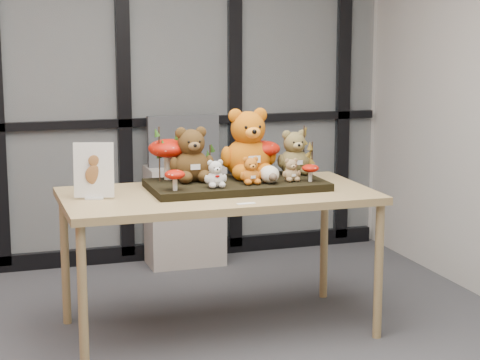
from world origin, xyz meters
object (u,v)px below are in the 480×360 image
object	(u,v)px
bear_tan_back	(294,150)
bear_beige_small	(291,169)
mushroom_front_right	(310,172)
bear_small_yellow	(251,169)
bear_brown_medium	(191,151)
bear_white_bow	(215,172)
monitor	(183,141)
display_table	(218,203)
plush_cream_hedgehog	(269,173)
mushroom_back_right	(263,157)
bear_pooh_yellow	(248,139)
diorama_tray	(236,185)
mushroom_front_left	(175,179)
cabinet	(185,215)
mushroom_back_left	(169,157)
sign_holder	(94,173)

from	to	relation	value
bear_tan_back	bear_beige_small	xyz separation A→B (m)	(-0.11, -0.22, -0.07)
mushroom_front_right	bear_beige_small	bearing A→B (deg)	157.79
bear_tan_back	bear_small_yellow	world-z (taller)	bear_tan_back
bear_beige_small	bear_brown_medium	bearing A→B (deg)	161.11
bear_white_bow	monitor	size ratio (longest dim) A/B	0.32
bear_tan_back	bear_brown_medium	bearing A→B (deg)	-176.99
monitor	bear_brown_medium	bearing A→B (deg)	-102.47
display_table	plush_cream_hedgehog	bearing A→B (deg)	-9.29
display_table	mushroom_back_right	size ratio (longest dim) A/B	7.55
plush_cream_hedgehog	mushroom_back_right	distance (m)	0.25
bear_pooh_yellow	display_table	bearing A→B (deg)	-143.28
display_table	bear_beige_small	xyz separation A→B (m)	(0.44, -0.03, 0.18)
diorama_tray	mushroom_front_right	xyz separation A→B (m)	(0.41, -0.14, 0.08)
bear_small_yellow	plush_cream_hedgehog	world-z (taller)	bear_small_yellow
diorama_tray	bear_pooh_yellow	size ratio (longest dim) A/B	2.24
bear_pooh_yellow	plush_cream_hedgehog	world-z (taller)	bear_pooh_yellow
bear_pooh_yellow	bear_small_yellow	bearing A→B (deg)	-103.97
display_table	bear_beige_small	size ratio (longest dim) A/B	11.97
bear_white_bow	mushroom_front_right	world-z (taller)	bear_white_bow
display_table	bear_tan_back	size ratio (longest dim) A/B	5.99
bear_beige_small	bear_small_yellow	bearing A→B (deg)	-177.30
display_table	diorama_tray	xyz separation A→B (m)	(0.13, 0.06, 0.09)
display_table	mushroom_front_left	distance (m)	0.34
plush_cream_hedgehog	cabinet	xyz separation A→B (m)	(-0.12, 1.48, -0.56)
bear_pooh_yellow	bear_white_bow	distance (m)	0.40
bear_pooh_yellow	plush_cream_hedgehog	bearing A→B (deg)	-75.80
plush_cream_hedgehog	bear_brown_medium	bearing A→B (deg)	152.98
bear_tan_back	mushroom_front_right	distance (m)	0.28
cabinet	bear_small_yellow	bearing A→B (deg)	-89.62
display_table	mushroom_back_left	world-z (taller)	mushroom_back_left
mushroom_front_left	sign_holder	size ratio (longest dim) A/B	0.41
bear_beige_small	monitor	distance (m)	1.51
bear_tan_back	mushroom_back_left	distance (m)	0.77
display_table	mushroom_back_left	bearing A→B (deg)	132.84
bear_white_bow	mushroom_back_left	xyz separation A→B (m)	(-0.19, 0.32, 0.05)
mushroom_back_left	bear_white_bow	bearing A→B (deg)	-59.49
bear_brown_medium	cabinet	size ratio (longest dim) A/B	0.47
diorama_tray	bear_pooh_yellow	bearing A→B (deg)	46.53
display_table	bear_beige_small	distance (m)	0.47
mushroom_front_left	sign_holder	world-z (taller)	sign_holder
bear_pooh_yellow	bear_white_bow	xyz separation A→B (m)	(-0.28, -0.25, -0.14)
bear_white_bow	display_table	bearing A→B (deg)	64.03
bear_pooh_yellow	bear_brown_medium	world-z (taller)	bear_pooh_yellow
diorama_tray	mushroom_back_right	world-z (taller)	mushroom_back_right
bear_tan_back	monitor	world-z (taller)	bear_tan_back
plush_cream_hedgehog	mushroom_front_right	distance (m)	0.24
diorama_tray	bear_brown_medium	xyz separation A→B (m)	(-0.24, 0.10, 0.20)
bear_beige_small	cabinet	size ratio (longest dim) A/B	0.20
bear_white_bow	bear_beige_small	xyz separation A→B (m)	(0.47, 0.04, -0.01)
bear_pooh_yellow	mushroom_front_right	bearing A→B (deg)	-39.26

